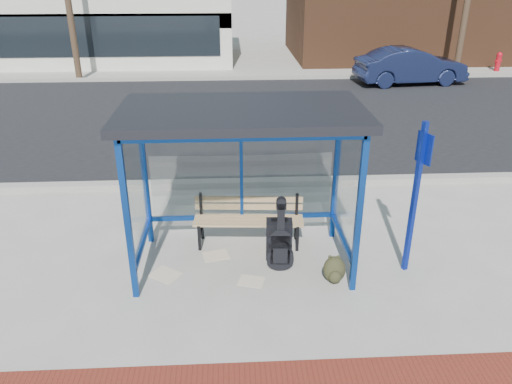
{
  "coord_description": "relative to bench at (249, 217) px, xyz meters",
  "views": [
    {
      "loc": [
        -0.16,
        -6.47,
        4.17
      ],
      "look_at": [
        0.2,
        0.2,
        1.09
      ],
      "focal_mm": 35.0,
      "sensor_mm": 36.0,
      "label": 1
    }
  ],
  "objects": [
    {
      "name": "newspaper_c",
      "position": [
        -0.53,
        -0.39,
        -0.46
      ],
      "size": [
        0.45,
        0.39,
        0.01
      ],
      "primitive_type": "cube",
      "rotation": [
        0.0,
        0.0,
        0.23
      ],
      "color": "white",
      "rests_on": "ground"
    },
    {
      "name": "bus_shelter",
      "position": [
        -0.1,
        -0.54,
        1.61
      ],
      "size": [
        3.3,
        1.8,
        2.42
      ],
      "color": "navy",
      "rests_on": "ground"
    },
    {
      "name": "parked_car",
      "position": [
        6.5,
        11.4,
        0.2
      ],
      "size": [
        4.17,
        1.85,
        1.33
      ],
      "primitive_type": "imported",
      "rotation": [
        0.0,
        0.0,
        1.68
      ],
      "color": "#161E40",
      "rests_on": "ground"
    },
    {
      "name": "guitar_bag",
      "position": [
        0.43,
        -0.81,
        -0.06
      ],
      "size": [
        0.41,
        0.14,
        1.11
      ],
      "rotation": [
        0.0,
        0.0,
        -0.07
      ],
      "color": "black",
      "rests_on": "ground"
    },
    {
      "name": "storefront_white",
      "position": [
        -9.1,
        17.38,
        1.53
      ],
      "size": [
        18.0,
        6.04,
        4.0
      ],
      "color": "silver",
      "rests_on": "ground"
    },
    {
      "name": "curb_far",
      "position": [
        -0.1,
        12.49,
        -0.41
      ],
      "size": [
        60.0,
        0.25,
        0.12
      ],
      "primitive_type": "cube",
      "color": "gray",
      "rests_on": "ground"
    },
    {
      "name": "ground",
      "position": [
        -0.1,
        -0.61,
        -0.47
      ],
      "size": [
        120.0,
        120.0,
        0.0
      ],
      "primitive_type": "plane",
      "color": "#B2ADA0",
      "rests_on": "ground"
    },
    {
      "name": "backpack",
      "position": [
        1.18,
        -1.16,
        -0.28
      ],
      "size": [
        0.33,
        0.31,
        0.38
      ],
      "rotation": [
        0.0,
        0.0,
        -0.06
      ],
      "color": "#292A17",
      "rests_on": "ground"
    },
    {
      "name": "suitcase",
      "position": [
        0.45,
        -0.47,
        -0.15
      ],
      "size": [
        0.41,
        0.29,
        0.69
      ],
      "rotation": [
        0.0,
        0.0,
        -0.07
      ],
      "color": "black",
      "rests_on": "ground"
    },
    {
      "name": "newspaper_a",
      "position": [
        -1.26,
        -0.88,
        -0.46
      ],
      "size": [
        0.53,
        0.51,
        0.01
      ],
      "primitive_type": "cube",
      "rotation": [
        0.0,
        0.0,
        -0.61
      ],
      "color": "white",
      "rests_on": "ground"
    },
    {
      "name": "street_asphalt",
      "position": [
        -0.1,
        7.39,
        -0.46
      ],
      "size": [
        60.0,
        10.0,
        0.0
      ],
      "primitive_type": "cube",
      "color": "black",
      "rests_on": "ground"
    },
    {
      "name": "far_sidewalk",
      "position": [
        -0.1,
        14.39,
        -0.46
      ],
      "size": [
        60.0,
        4.0,
        0.01
      ],
      "primitive_type": "cube",
      "color": "#B2ADA0",
      "rests_on": "ground"
    },
    {
      "name": "curb_near",
      "position": [
        -0.1,
        2.29,
        -0.41
      ],
      "size": [
        60.0,
        0.25,
        0.12
      ],
      "primitive_type": "cube",
      "color": "gray",
      "rests_on": "ground"
    },
    {
      "name": "newspaper_b",
      "position": [
        -0.01,
        -1.11,
        -0.46
      ],
      "size": [
        0.42,
        0.37,
        0.01
      ],
      "primitive_type": "cube",
      "rotation": [
        0.0,
        0.0,
        -0.28
      ],
      "color": "white",
      "rests_on": "ground"
    },
    {
      "name": "bench",
      "position": [
        0.0,
        0.0,
        0.0
      ],
      "size": [
        1.76,
        0.54,
        0.82
      ],
      "rotation": [
        0.0,
        0.0,
        -0.07
      ],
      "color": "black",
      "rests_on": "ground"
    },
    {
      "name": "sign_post",
      "position": [
        2.3,
        -0.9,
        0.82
      ],
      "size": [
        0.15,
        0.27,
        2.29
      ],
      "rotation": [
        0.0,
        0.0,
        0.4
      ],
      "color": "navy",
      "rests_on": "ground"
    },
    {
      "name": "fire_hydrant",
      "position": [
        11.01,
        13.58,
        -0.04
      ],
      "size": [
        0.35,
        0.24,
        0.79
      ],
      "rotation": [
        0.0,
        0.0,
        0.43
      ],
      "color": "red",
      "rests_on": "ground"
    }
  ]
}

